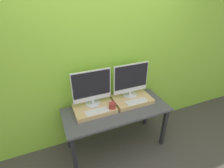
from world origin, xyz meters
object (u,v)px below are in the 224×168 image
object	(u,v)px
monitor_right	(131,80)
monitor_left	(92,88)
keyboard_right	(136,101)
keyboard_left	(97,111)
mug	(112,106)

from	to	relation	value
monitor_right	monitor_left	bearing A→B (deg)	180.00
monitor_left	keyboard_right	xyz separation A→B (m)	(0.59, -0.19, -0.25)
keyboard_left	monitor_right	size ratio (longest dim) A/B	0.58
mug	keyboard_right	bearing A→B (deg)	0.00
mug	keyboard_right	world-z (taller)	mug
mug	monitor_right	xyz separation A→B (m)	(0.37, 0.19, 0.22)
monitor_left	keyboard_left	size ratio (longest dim) A/B	1.72
mug	keyboard_right	distance (m)	0.37
mug	monitor_right	size ratio (longest dim) A/B	0.17
monitor_left	monitor_right	world-z (taller)	same
monitor_left	keyboard_left	world-z (taller)	monitor_left
keyboard_left	keyboard_right	world-z (taller)	same
keyboard_right	mug	bearing A→B (deg)	180.00
monitor_left	mug	world-z (taller)	monitor_left
monitor_left	mug	bearing A→B (deg)	-41.90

